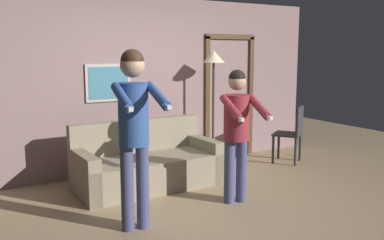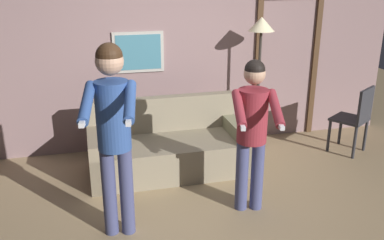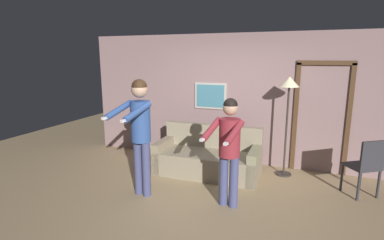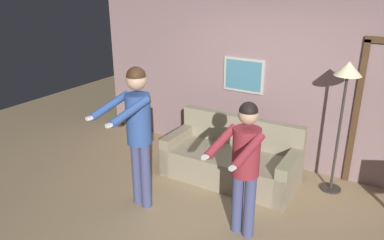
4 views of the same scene
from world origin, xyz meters
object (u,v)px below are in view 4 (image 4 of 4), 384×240
at_px(torchiere_lamp, 346,84).
at_px(person_standing_left, 137,124).
at_px(person_standing_right, 245,159).
at_px(couch, 231,161).

xyz_separation_m(torchiere_lamp, person_standing_left, (-2.03, -1.66, -0.39)).
distance_m(person_standing_left, person_standing_right, 1.37).
bearing_deg(person_standing_right, couch, 120.83).
bearing_deg(person_standing_right, torchiere_lamp, 66.19).
height_order(torchiere_lamp, person_standing_right, torchiere_lamp).
height_order(couch, person_standing_left, person_standing_left).
distance_m(couch, person_standing_left, 1.65).
bearing_deg(person_standing_left, torchiere_lamp, 39.39).
bearing_deg(person_standing_left, couch, 60.85).
bearing_deg(couch, person_standing_right, -59.17).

